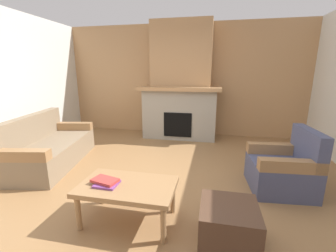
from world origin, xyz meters
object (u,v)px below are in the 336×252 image
at_px(armchair, 284,169).
at_px(ottoman, 228,226).
at_px(fireplace, 181,89).
at_px(couch, 48,148).
at_px(coffee_table, 128,189).

distance_m(armchair, ottoman, 1.43).
distance_m(fireplace, ottoman, 3.72).
bearing_deg(couch, armchair, -1.65).
bearing_deg(couch, coffee_table, -31.20).
bearing_deg(armchair, couch, 178.35).
xyz_separation_m(couch, ottoman, (2.95, -1.30, -0.09)).
bearing_deg(ottoman, coffee_table, 172.30).
height_order(fireplace, coffee_table, fireplace).
xyz_separation_m(fireplace, ottoman, (0.98, -3.46, -0.96)).
relative_size(coffee_table, ottoman, 1.92).
distance_m(fireplace, couch, 3.05).
bearing_deg(coffee_table, armchair, 30.21).
xyz_separation_m(fireplace, coffee_table, (-0.05, -3.32, -0.79)).
xyz_separation_m(armchair, ottoman, (-0.79, -1.20, -0.09)).
xyz_separation_m(couch, armchair, (3.74, -0.11, 0.01)).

